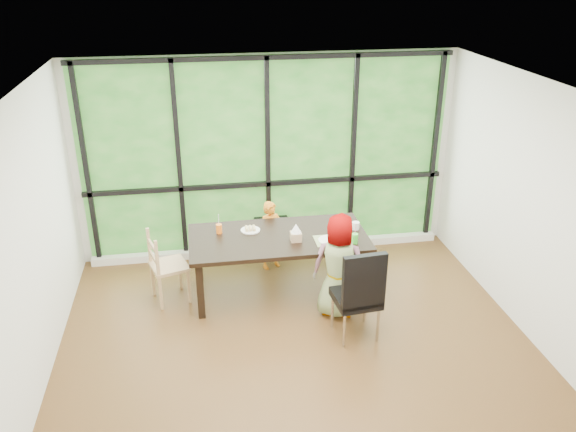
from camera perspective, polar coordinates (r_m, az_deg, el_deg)
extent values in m
plane|color=black|center=(6.38, 0.86, -12.38)|extent=(5.00, 5.00, 0.00)
plane|color=silver|center=(7.74, -2.04, 5.76)|extent=(5.00, 0.00, 5.00)
cube|color=#1B5018|center=(7.72, -2.02, 5.71)|extent=(4.80, 0.02, 2.65)
cube|color=silver|center=(8.16, -1.81, -3.15)|extent=(4.80, 0.12, 0.10)
cube|color=black|center=(7.08, -0.93, -4.71)|extent=(2.16, 1.15, 0.75)
cube|color=black|center=(7.95, -1.67, 0.02)|extent=(0.47, 0.47, 1.08)
cube|color=black|center=(6.26, 6.69, -7.37)|extent=(0.50, 0.50, 1.08)
cube|color=#A78054|center=(7.03, -11.55, -4.79)|extent=(0.51, 0.52, 0.90)
imported|color=orange|center=(7.60, -1.64, -1.85)|extent=(0.40, 0.34, 0.93)
imported|color=slate|center=(6.58, 5.21, -4.85)|extent=(0.70, 0.58, 1.24)
cube|color=tan|center=(6.83, 4.34, -2.37)|extent=(0.41, 0.30, 0.01)
cylinder|color=white|center=(7.06, -3.70, -1.39)|extent=(0.23, 0.23, 0.01)
cylinder|color=white|center=(6.81, 4.07, -2.38)|extent=(0.26, 0.26, 0.02)
cylinder|color=orange|center=(7.01, -6.76, -1.25)|extent=(0.07, 0.07, 0.11)
cylinder|color=#49DE3B|center=(6.77, 6.55, -2.19)|extent=(0.07, 0.07, 0.12)
cylinder|color=white|center=(7.11, 6.63, -0.94)|extent=(0.09, 0.09, 0.09)
cube|color=tan|center=(6.78, 0.78, -2.02)|extent=(0.12, 0.12, 0.11)
cylinder|color=white|center=(6.97, -6.79, -0.53)|extent=(0.01, 0.04, 0.20)
cylinder|color=pink|center=(6.72, 6.59, -1.44)|extent=(0.01, 0.04, 0.20)
cone|color=white|center=(6.73, 0.78, -1.19)|extent=(0.12, 0.12, 0.11)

